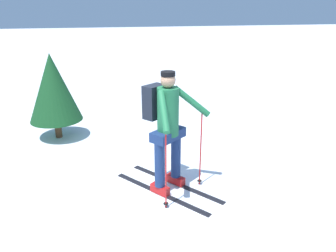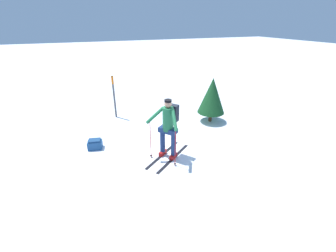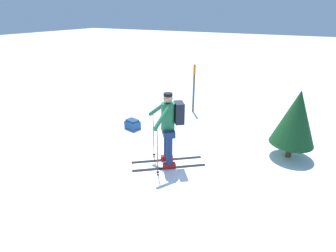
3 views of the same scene
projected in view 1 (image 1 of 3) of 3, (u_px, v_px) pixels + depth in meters
name	position (u px, v px, depth m)	size (l,w,h in m)	color
ground_plane	(129.00, 200.00, 4.70)	(80.00, 80.00, 0.00)	white
skier	(166.00, 124.00, 4.66)	(1.44, 1.68, 1.79)	black
pine_tree	(53.00, 88.00, 6.58)	(1.06, 1.06, 1.76)	#4C331E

